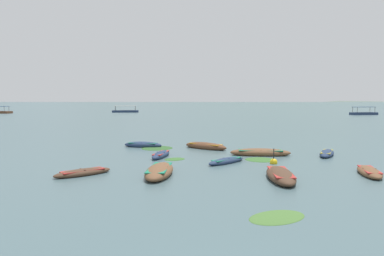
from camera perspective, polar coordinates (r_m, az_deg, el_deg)
The scene contains 21 objects.
ground_plane at distance 1506.01m, azimuth 3.65°, elevation 4.30°, with size 6000.00×6000.00×0.00m, color #476066.
mountain_0 at distance 2473.90m, azimuth -27.42°, elevation 8.55°, with size 1215.52×1215.52×402.96m, color slate.
mountain_1 at distance 2091.30m, azimuth -13.84°, elevation 7.03°, with size 728.78×728.78×204.09m, color #56665B.
mountain_2 at distance 2065.55m, azimuth 13.73°, elevation 10.82°, with size 2003.41×2003.41×474.36m, color slate.
rowboat_0 at distance 30.53m, azimuth 2.22°, elevation -2.97°, with size 4.18×3.43×0.69m.
rowboat_1 at distance 28.67m, azimuth 21.03°, elevation -3.87°, with size 2.28×3.67×0.51m.
rowboat_2 at distance 27.36m, azimuth 11.02°, elevation -3.94°, with size 4.61×1.46×0.66m.
rowboat_3 at distance 19.36m, azimuth 14.17°, elevation -7.48°, with size 1.36×4.28×0.67m.
rowboat_4 at distance 22.29m, azimuth 26.81°, elevation -6.38°, with size 1.56×3.48×0.51m.
rowboat_5 at distance 19.90m, azimuth -5.32°, elevation -6.99°, with size 1.48×4.43×0.71m.
rowboat_6 at distance 26.20m, azimuth -5.06°, elevation -4.34°, with size 1.34×3.55×0.51m.
rowboat_7 at distance 31.89m, azimuth -7.95°, elevation -2.74°, with size 3.66×1.69×0.61m.
rowboat_8 at distance 23.68m, azimuth 5.60°, elevation -5.34°, with size 2.90×3.14×0.45m.
rowboat_9 at distance 20.77m, azimuth -17.29°, elevation -6.92°, with size 3.05×2.98×0.44m.
ferry_0 at distance 114.56m, azimuth 26.07°, elevation 2.16°, with size 8.27×4.81×2.54m.
ferry_2 at distance 126.56m, azimuth -10.75°, elevation 2.71°, with size 9.60×5.03×2.54m.
mooring_buoy at distance 23.94m, azimuth 13.10°, elevation -5.40°, with size 0.50×0.50×1.16m.
weed_patch_0 at distance 13.31m, azimuth 13.63°, elevation -13.92°, with size 2.32×1.44×0.14m, color #477033.
weed_patch_1 at distance 30.97m, azimuth -5.68°, elevation -3.29°, with size 3.07×2.72×0.14m, color #2D5628.
weed_patch_2 at distance 25.32m, azimuth 11.08°, elevation -5.09°, with size 2.13×2.21×0.14m, color #38662D.
weed_patch_3 at distance 25.10m, azimuth -2.83°, elevation -5.10°, with size 1.22×1.58×0.14m, color #38662D.
Camera 1 is at (-0.06, -6.00, 4.17)m, focal length 32.88 mm.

